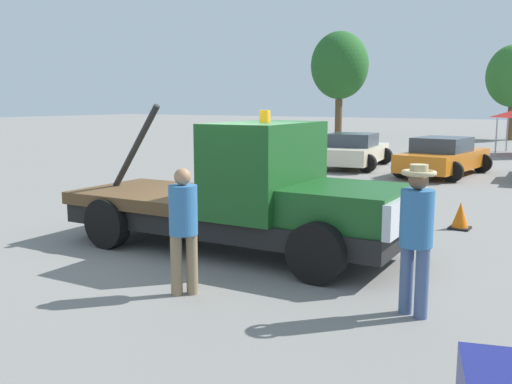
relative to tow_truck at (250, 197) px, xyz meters
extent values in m
plane|color=gray|center=(-0.38, -0.01, -0.94)|extent=(160.00, 160.00, 0.00)
cube|color=black|center=(-0.38, -0.01, -0.42)|extent=(6.03, 2.15, 0.35)
cube|color=#19511E|center=(1.77, 0.06, 0.03)|extent=(1.73, 1.89, 0.55)
cube|color=silver|center=(2.65, 0.09, 0.01)|extent=(0.19, 1.95, 0.50)
cube|color=#19511E|center=(0.28, 0.01, 0.51)|extent=(1.39, 2.21, 1.51)
cube|color=brown|center=(-1.87, -0.07, -0.13)|extent=(3.06, 2.26, 0.22)
cylinder|color=black|center=(-2.51, -0.09, 0.76)|extent=(1.19, 0.16, 1.63)
cylinder|color=orange|center=(0.28, 0.01, 1.37)|extent=(0.18, 0.18, 0.20)
cylinder|color=black|center=(1.65, 1.09, -0.50)|extent=(0.88, 0.26, 0.88)
cylinder|color=black|center=(1.72, -0.97, -0.50)|extent=(0.88, 0.26, 0.88)
cylinder|color=black|center=(-2.35, 0.94, -0.50)|extent=(0.88, 0.26, 0.88)
cylinder|color=black|center=(-2.28, -1.11, -0.50)|extent=(0.88, 0.26, 0.88)
cylinder|color=#475B84|center=(3.36, -1.50, -0.52)|extent=(0.16, 0.16, 0.86)
cylinder|color=#475B84|center=(3.15, -1.43, -0.52)|extent=(0.16, 0.16, 0.86)
cylinder|color=teal|center=(3.25, -1.46, 0.25)|extent=(0.39, 0.39, 0.68)
sphere|color=brown|center=(3.25, -1.46, 0.71)|extent=(0.23, 0.23, 0.23)
torus|color=tan|center=(3.25, -1.46, 0.79)|extent=(0.41, 0.41, 0.06)
cylinder|color=tan|center=(3.25, -1.46, 0.84)|extent=(0.21, 0.21, 0.10)
cylinder|color=#847051|center=(0.51, -2.25, -0.53)|extent=(0.15, 0.15, 0.82)
cylinder|color=#847051|center=(0.36, -2.40, -0.53)|extent=(0.15, 0.15, 0.82)
cylinder|color=teal|center=(0.44, -2.32, 0.21)|extent=(0.38, 0.38, 0.65)
sphere|color=#A87A56|center=(0.44, -2.32, 0.64)|extent=(0.22, 0.22, 0.22)
cube|color=beige|center=(-3.42, 12.94, -0.41)|extent=(2.50, 4.73, 0.60)
cube|color=#333D47|center=(-3.39, 12.71, 0.14)|extent=(1.91, 2.11, 0.50)
cylinder|color=black|center=(-4.52, 14.33, -0.60)|extent=(0.68, 0.22, 0.68)
cylinder|color=black|center=(-2.75, 14.58, -0.60)|extent=(0.68, 0.22, 0.68)
cylinder|color=black|center=(-4.09, 11.29, -0.60)|extent=(0.68, 0.22, 0.68)
cylinder|color=black|center=(-2.32, 11.55, -0.60)|extent=(0.68, 0.22, 0.68)
cube|color=orange|center=(0.21, 12.27, -0.41)|extent=(2.26, 4.85, 0.60)
cube|color=#333D47|center=(0.19, 12.04, 0.14)|extent=(1.77, 2.12, 0.50)
cylinder|color=black|center=(-0.48, 13.94, -0.60)|extent=(0.68, 0.22, 0.68)
cylinder|color=black|center=(1.22, 13.77, -0.60)|extent=(0.68, 0.22, 0.68)
cylinder|color=black|center=(-0.80, 10.77, -0.60)|extent=(0.68, 0.22, 0.68)
cylinder|color=black|center=(0.91, 10.60, -0.60)|extent=(0.68, 0.22, 0.68)
cylinder|color=#9E9EA3|center=(0.54, 20.66, -0.05)|extent=(0.07, 0.07, 1.79)
cylinder|color=#9E9EA3|center=(0.54, 23.91, -0.05)|extent=(0.07, 0.07, 1.79)
cylinder|color=brown|center=(-12.94, 33.09, 0.43)|extent=(0.55, 0.55, 2.74)
ellipsoid|color=#235B23|center=(-12.94, 33.09, 4.35)|extent=(4.39, 4.39, 5.09)
cylinder|color=brown|center=(-0.64, 33.31, 0.15)|extent=(0.44, 0.44, 2.19)
cube|color=black|center=(2.66, 3.73, -0.92)|extent=(0.40, 0.40, 0.04)
cone|color=orange|center=(2.66, 3.73, -0.67)|extent=(0.36, 0.36, 0.55)
camera|label=1|loc=(5.11, -8.03, 1.61)|focal=40.00mm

